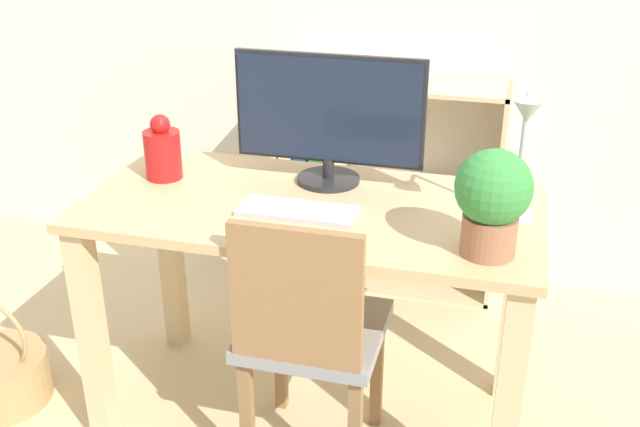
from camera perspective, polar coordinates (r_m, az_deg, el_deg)
The scene contains 9 objects.
ground_plane at distance 2.62m, azimuth -0.59°, elevation -14.88°, with size 10.00×10.00×0.00m, color #CCB284.
desk at distance 2.27m, azimuth -0.66°, elevation -2.71°, with size 1.35×0.66×0.77m.
monitor at distance 2.29m, azimuth 0.68°, elevation 7.54°, with size 0.59×0.20×0.40m.
keyboard at distance 2.14m, azimuth -1.70°, elevation 0.19°, with size 0.34×0.14×0.02m.
vase at distance 2.42m, azimuth -11.90°, elevation 4.65°, with size 0.12×0.12×0.21m.
desk_lamp at distance 2.06m, azimuth 15.19°, elevation 4.79°, with size 0.10×0.19×0.37m.
potted_plant at distance 1.91m, azimuth 13.01°, elevation 1.15°, with size 0.19×0.19×0.28m.
chair at distance 2.16m, azimuth -0.85°, elevation -8.98°, with size 0.40×0.40×0.86m.
bookshelf at distance 3.22m, azimuth 1.85°, elevation 2.23°, with size 0.94×0.28×0.90m.
Camera 1 is at (0.55, -1.94, 1.67)m, focal length 42.00 mm.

